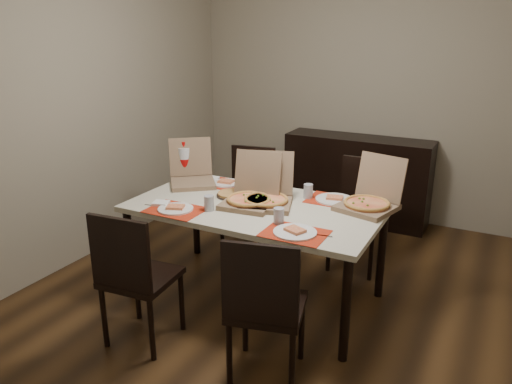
# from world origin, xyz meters

# --- Properties ---
(ground) EXTENTS (3.80, 4.00, 0.02)m
(ground) POSITION_xyz_m (0.00, 0.00, -0.01)
(ground) COLOR #442B15
(ground) RESTS_ON ground
(room_walls) EXTENTS (3.84, 4.02, 2.62)m
(room_walls) POSITION_xyz_m (0.00, 0.43, 1.73)
(room_walls) COLOR gray
(room_walls) RESTS_ON ground
(sideboard) EXTENTS (1.50, 0.40, 0.90)m
(sideboard) POSITION_xyz_m (0.00, 1.78, 0.45)
(sideboard) COLOR black
(sideboard) RESTS_ON ground
(dining_table) EXTENTS (1.80, 1.00, 0.75)m
(dining_table) POSITION_xyz_m (-0.20, -0.15, 0.68)
(dining_table) COLOR beige
(dining_table) RESTS_ON ground
(chair_near_left) EXTENTS (0.45, 0.45, 0.93)m
(chair_near_left) POSITION_xyz_m (-0.60, -1.05, 0.51)
(chair_near_left) COLOR black
(chair_near_left) RESTS_ON ground
(chair_near_right) EXTENTS (0.51, 0.51, 0.93)m
(chair_near_right) POSITION_xyz_m (0.29, -0.99, 0.51)
(chair_near_right) COLOR black
(chair_near_right) RESTS_ON ground
(chair_far_left) EXTENTS (0.48, 0.48, 0.93)m
(chair_far_left) POSITION_xyz_m (-0.70, 0.69, 0.51)
(chair_far_left) COLOR black
(chair_far_left) RESTS_ON ground
(chair_far_right) EXTENTS (0.42, 0.42, 0.93)m
(chair_far_right) POSITION_xyz_m (0.33, 0.76, 0.51)
(chair_far_right) COLOR black
(chair_far_right) RESTS_ON ground
(setting_near_left) EXTENTS (0.51, 0.30, 0.11)m
(setting_near_left) POSITION_xyz_m (-0.62, -0.48, 0.77)
(setting_near_left) COLOR red
(setting_near_left) RESTS_ON dining_table
(setting_near_right) EXTENTS (0.43, 0.30, 0.11)m
(setting_near_right) POSITION_xyz_m (0.22, -0.48, 0.77)
(setting_near_right) COLOR red
(setting_near_right) RESTS_ON dining_table
(setting_far_left) EXTENTS (0.46, 0.30, 0.11)m
(setting_far_left) POSITION_xyz_m (-0.62, 0.16, 0.77)
(setting_far_left) COLOR red
(setting_far_left) RESTS_ON dining_table
(setting_far_right) EXTENTS (0.49, 0.30, 0.11)m
(setting_far_right) POSITION_xyz_m (0.23, 0.19, 0.77)
(setting_far_right) COLOR red
(setting_far_right) RESTS_ON dining_table
(napkin_loose) EXTENTS (0.16, 0.16, 0.02)m
(napkin_loose) POSITION_xyz_m (-0.16, -0.18, 0.76)
(napkin_loose) COLOR white
(napkin_loose) RESTS_ON dining_table
(pizza_box_center) EXTENTS (0.40, 0.43, 0.36)m
(pizza_box_center) POSITION_xyz_m (-0.24, -0.16, 0.81)
(pizza_box_center) COLOR brown
(pizza_box_center) RESTS_ON dining_table
(pizza_box_right) EXTENTS (0.45, 0.48, 0.36)m
(pizza_box_right) POSITION_xyz_m (0.55, 0.15, 0.81)
(pizza_box_right) COLOR brown
(pizza_box_right) RESTS_ON dining_table
(pizza_box_left) EXTENTS (0.51, 0.52, 0.35)m
(pizza_box_left) POSITION_xyz_m (-0.91, 0.07, 0.81)
(pizza_box_left) COLOR brown
(pizza_box_left) RESTS_ON dining_table
(pizza_box_extra) EXTENTS (0.47, 0.49, 0.36)m
(pizza_box_extra) POSITION_xyz_m (-0.13, -0.10, 0.81)
(pizza_box_extra) COLOR brown
(pizza_box_extra) RESTS_ON dining_table
(faina_plate) EXTENTS (0.25, 0.25, 0.03)m
(faina_plate) POSITION_xyz_m (-0.45, -0.06, 0.76)
(faina_plate) COLOR black
(faina_plate) RESTS_ON dining_table
(dip_bowl) EXTENTS (0.14, 0.14, 0.03)m
(dip_bowl) POSITION_xyz_m (-0.05, -0.00, 0.76)
(dip_bowl) COLOR white
(dip_bowl) RESTS_ON dining_table
(soda_bottle) EXTENTS (0.11, 0.11, 0.32)m
(soda_bottle) POSITION_xyz_m (-1.05, 0.16, 0.89)
(soda_bottle) COLOR silver
(soda_bottle) RESTS_ON dining_table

